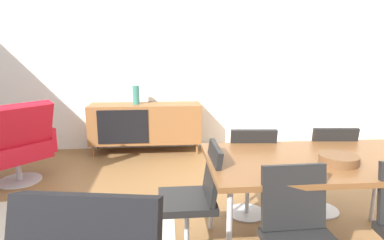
{
  "coord_description": "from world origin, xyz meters",
  "views": [
    {
      "loc": [
        0.31,
        -2.45,
        1.51
      ],
      "look_at": [
        0.58,
        0.83,
        0.79
      ],
      "focal_mm": 30.97,
      "sensor_mm": 36.0,
      "label": 1
    }
  ],
  "objects_px": {
    "dining_chair_near_window": "(195,198)",
    "dining_chair_back_right": "(326,166)",
    "lounge_chair_red": "(18,143)",
    "sideboard": "(145,123)",
    "vase_cobalt": "(136,95)",
    "dining_chair_front_left": "(300,239)",
    "dining_chair_back_left": "(250,168)",
    "dining_table": "(319,164)",
    "wooden_bowl_on_table": "(339,159)"
  },
  "relations": [
    {
      "from": "dining_chair_near_window",
      "to": "dining_chair_back_right",
      "type": "bearing_deg",
      "value": 24.34
    },
    {
      "from": "dining_chair_back_right",
      "to": "lounge_chair_red",
      "type": "height_order",
      "value": "lounge_chair_red"
    },
    {
      "from": "sideboard",
      "to": "vase_cobalt",
      "type": "xyz_separation_m",
      "value": [
        -0.12,
        0.0,
        0.42
      ]
    },
    {
      "from": "dining_chair_front_left",
      "to": "lounge_chair_red",
      "type": "height_order",
      "value": "lounge_chair_red"
    },
    {
      "from": "dining_chair_back_left",
      "to": "vase_cobalt",
      "type": "bearing_deg",
      "value": 119.55
    },
    {
      "from": "dining_chair_front_left",
      "to": "dining_chair_back_right",
      "type": "relative_size",
      "value": 1.0
    },
    {
      "from": "sideboard",
      "to": "lounge_chair_red",
      "type": "xyz_separation_m",
      "value": [
        -1.36,
        -1.04,
        0.03
      ]
    },
    {
      "from": "dining_table",
      "to": "dining_chair_front_left",
      "type": "relative_size",
      "value": 1.87
    },
    {
      "from": "sideboard",
      "to": "dining_table",
      "type": "bearing_deg",
      "value": -61.87
    },
    {
      "from": "sideboard",
      "to": "dining_chair_near_window",
      "type": "bearing_deg",
      "value": -79.19
    },
    {
      "from": "vase_cobalt",
      "to": "dining_chair_front_left",
      "type": "distance_m",
      "value": 3.37
    },
    {
      "from": "dining_chair_near_window",
      "to": "dining_chair_front_left",
      "type": "bearing_deg",
      "value": -46.22
    },
    {
      "from": "sideboard",
      "to": "dining_table",
      "type": "xyz_separation_m",
      "value": [
        1.38,
        -2.59,
        0.26
      ]
    },
    {
      "from": "dining_chair_back_right",
      "to": "vase_cobalt",
      "type": "bearing_deg",
      "value": 132.37
    },
    {
      "from": "vase_cobalt",
      "to": "dining_chair_near_window",
      "type": "xyz_separation_m",
      "value": [
        0.62,
        -2.59,
        -0.39
      ]
    },
    {
      "from": "dining_table",
      "to": "dining_chair_back_right",
      "type": "bearing_deg",
      "value": 58.3
    },
    {
      "from": "dining_chair_near_window",
      "to": "lounge_chair_red",
      "type": "distance_m",
      "value": 2.41
    },
    {
      "from": "dining_chair_front_left",
      "to": "sideboard",
      "type": "bearing_deg",
      "value": 108.13
    },
    {
      "from": "dining_chair_front_left",
      "to": "wooden_bowl_on_table",
      "type": "bearing_deg",
      "value": 45.81
    },
    {
      "from": "lounge_chair_red",
      "to": "dining_chair_back_left",
      "type": "bearing_deg",
      "value": -22.42
    },
    {
      "from": "sideboard",
      "to": "dining_chair_front_left",
      "type": "height_order",
      "value": "dining_chair_front_left"
    },
    {
      "from": "dining_chair_near_window",
      "to": "dining_chair_back_right",
      "type": "distance_m",
      "value": 1.35
    },
    {
      "from": "vase_cobalt",
      "to": "dining_chair_near_window",
      "type": "bearing_deg",
      "value": -76.61
    },
    {
      "from": "vase_cobalt",
      "to": "wooden_bowl_on_table",
      "type": "distance_m",
      "value": 3.13
    },
    {
      "from": "vase_cobalt",
      "to": "dining_table",
      "type": "bearing_deg",
      "value": -59.82
    },
    {
      "from": "dining_chair_front_left",
      "to": "dining_chair_back_right",
      "type": "distance_m",
      "value": 1.32
    },
    {
      "from": "dining_chair_front_left",
      "to": "dining_chair_back_right",
      "type": "height_order",
      "value": "same"
    },
    {
      "from": "sideboard",
      "to": "dining_chair_front_left",
      "type": "distance_m",
      "value": 3.31
    },
    {
      "from": "dining_chair_near_window",
      "to": "dining_chair_back_left",
      "type": "xyz_separation_m",
      "value": [
        0.53,
        0.56,
        0.0
      ]
    },
    {
      "from": "vase_cobalt",
      "to": "dining_chair_back_right",
      "type": "xyz_separation_m",
      "value": [
        1.85,
        -2.03,
        -0.39
      ]
    },
    {
      "from": "dining_table",
      "to": "dining_chair_back_right",
      "type": "relative_size",
      "value": 1.87
    },
    {
      "from": "sideboard",
      "to": "dining_chair_front_left",
      "type": "xyz_separation_m",
      "value": [
        1.03,
        -3.14,
        0.03
      ]
    },
    {
      "from": "sideboard",
      "to": "dining_chair_back_right",
      "type": "relative_size",
      "value": 1.87
    },
    {
      "from": "vase_cobalt",
      "to": "dining_chair_back_left",
      "type": "bearing_deg",
      "value": -60.45
    },
    {
      "from": "sideboard",
      "to": "wooden_bowl_on_table",
      "type": "distance_m",
      "value": 3.09
    },
    {
      "from": "sideboard",
      "to": "dining_chair_front_left",
      "type": "bearing_deg",
      "value": -71.87
    },
    {
      "from": "dining_table",
      "to": "dining_chair_front_left",
      "type": "bearing_deg",
      "value": -122.24
    },
    {
      "from": "lounge_chair_red",
      "to": "dining_chair_near_window",
      "type": "bearing_deg",
      "value": -39.81
    },
    {
      "from": "vase_cobalt",
      "to": "dining_chair_back_left",
      "type": "height_order",
      "value": "vase_cobalt"
    },
    {
      "from": "dining_table",
      "to": "dining_chair_near_window",
      "type": "bearing_deg",
      "value": 179.96
    },
    {
      "from": "wooden_bowl_on_table",
      "to": "dining_chair_near_window",
      "type": "xyz_separation_m",
      "value": [
        -0.97,
        0.12,
        -0.3
      ]
    },
    {
      "from": "vase_cobalt",
      "to": "dining_chair_front_left",
      "type": "xyz_separation_m",
      "value": [
        1.15,
        -3.15,
        -0.39
      ]
    },
    {
      "from": "sideboard",
      "to": "wooden_bowl_on_table",
      "type": "bearing_deg",
      "value": -61.62
    },
    {
      "from": "dining_table",
      "to": "wooden_bowl_on_table",
      "type": "xyz_separation_m",
      "value": [
        0.08,
        -0.12,
        0.07
      ]
    },
    {
      "from": "dining_chair_front_left",
      "to": "dining_chair_back_left",
      "type": "height_order",
      "value": "same"
    },
    {
      "from": "dining_table",
      "to": "dining_chair_back_right",
      "type": "xyz_separation_m",
      "value": [
        0.35,
        0.56,
        -0.23
      ]
    },
    {
      "from": "sideboard",
      "to": "wooden_bowl_on_table",
      "type": "xyz_separation_m",
      "value": [
        1.46,
        -2.7,
        0.33
      ]
    },
    {
      "from": "wooden_bowl_on_table",
      "to": "dining_chair_back_left",
      "type": "relative_size",
      "value": 0.3
    },
    {
      "from": "vase_cobalt",
      "to": "dining_chair_back_right",
      "type": "height_order",
      "value": "vase_cobalt"
    },
    {
      "from": "dining_table",
      "to": "dining_chair_back_left",
      "type": "xyz_separation_m",
      "value": [
        -0.35,
        0.56,
        -0.23
      ]
    }
  ]
}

